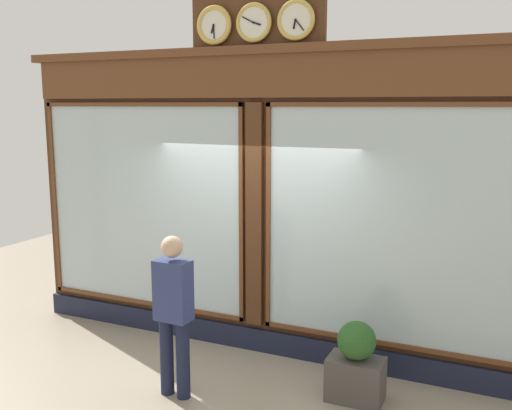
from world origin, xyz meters
TOP-DOWN VIEW (x-y plane):
  - shop_facade at (0.00, -0.13)m, footprint 6.50×0.42m
  - pedestrian at (0.29, 1.38)m, footprint 0.37×0.23m
  - planter_box at (-1.43, 0.70)m, footprint 0.56×0.36m
  - planter_shrub at (-1.43, 0.70)m, footprint 0.39×0.39m

SIDE VIEW (x-z plane):
  - planter_box at x=-1.43m, z-range 0.00..0.45m
  - planter_shrub at x=-1.43m, z-range 0.45..0.83m
  - pedestrian at x=0.29m, z-range 0.09..1.78m
  - shop_facade at x=0.00m, z-range -0.26..3.91m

